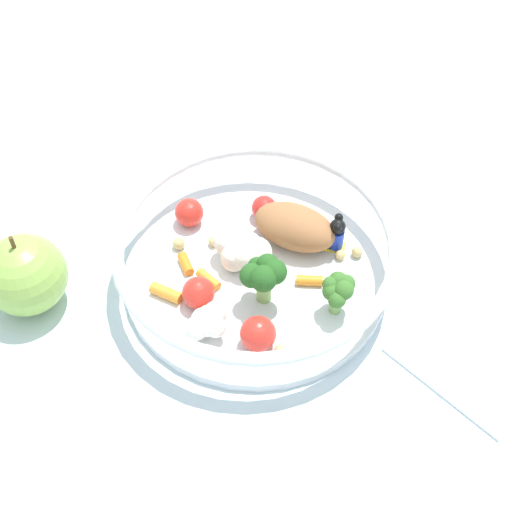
# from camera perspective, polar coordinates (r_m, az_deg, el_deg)

# --- Properties ---
(ground_plane) EXTENTS (2.40, 2.40, 0.00)m
(ground_plane) POSITION_cam_1_polar(r_m,az_deg,el_deg) (0.65, -1.73, -1.51)
(ground_plane) COLOR silver
(food_container) EXTENTS (0.26, 0.26, 0.06)m
(food_container) POSITION_cam_1_polar(r_m,az_deg,el_deg) (0.63, 0.06, -0.04)
(food_container) COLOR white
(food_container) RESTS_ON ground_plane
(loose_apple) EXTENTS (0.07, 0.07, 0.09)m
(loose_apple) POSITION_cam_1_polar(r_m,az_deg,el_deg) (0.64, -18.29, -1.46)
(loose_apple) COLOR #8CB74C
(loose_apple) RESTS_ON ground_plane
(folded_napkin) EXTENTS (0.17, 0.16, 0.01)m
(folded_napkin) POSITION_cam_1_polar(r_m,az_deg,el_deg) (0.64, 18.29, -6.69)
(folded_napkin) COLOR white
(folded_napkin) RESTS_ON ground_plane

